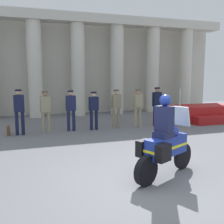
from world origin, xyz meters
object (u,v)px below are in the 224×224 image
reviewing_stand (200,113)px  officer_in_row_5 (138,105)px  officer_in_row_1 (45,108)px  officer_in_row_6 (157,103)px  officer_in_row_0 (19,108)px  officer_in_row_4 (116,106)px  briefcase_on_ground (8,131)px  officer_in_row_3 (94,108)px  officer_in_row_2 (71,107)px  motorcycle_with_rider (165,143)px

reviewing_stand → officer_in_row_5: 3.74m
officer_in_row_1 → officer_in_row_5: 4.00m
officer_in_row_1 → officer_in_row_6: 4.94m
officer_in_row_0 → officer_in_row_6: bearing=174.5°
officer_in_row_4 → officer_in_row_5: size_ratio=1.00×
officer_in_row_4 → briefcase_on_ground: (-4.42, -0.04, -0.82)m
officer_in_row_3 → briefcase_on_ground: bearing=-5.8°
reviewing_stand → officer_in_row_3: reviewing_stand is taller
officer_in_row_3 → officer_in_row_2: bearing=-11.2°
officer_in_row_0 → officer_in_row_2: officer_in_row_0 is taller
reviewing_stand → officer_in_row_5: officer_in_row_5 is taller
officer_in_row_4 → officer_in_row_6: size_ratio=0.96×
officer_in_row_6 → motorcycle_with_rider: 6.13m
officer_in_row_2 → officer_in_row_5: officer_in_row_2 is taller
officer_in_row_1 → briefcase_on_ground: bearing=-2.8°
briefcase_on_ground → officer_in_row_0: bearing=-6.5°
officer_in_row_2 → reviewing_stand: bearing=177.2°
officer_in_row_1 → reviewing_stand: bearing=176.9°
officer_in_row_4 → motorcycle_with_rider: motorcycle_with_rider is taller
officer_in_row_3 → officer_in_row_5: officer_in_row_5 is taller
reviewing_stand → motorcycle_with_rider: size_ratio=1.76×
officer_in_row_3 → officer_in_row_4: bearing=176.2°
officer_in_row_0 → motorcycle_with_rider: (3.23, -5.45, -0.25)m
officer_in_row_2 → officer_in_row_4: size_ratio=1.00×
officer_in_row_6 → motorcycle_with_rider: bearing=57.9°
officer_in_row_1 → officer_in_row_5: bearing=172.9°
officer_in_row_2 → briefcase_on_ground: bearing=-3.7°
officer_in_row_3 → officer_in_row_6: size_ratio=0.92×
motorcycle_with_rider → officer_in_row_1: bearing=85.9°
motorcycle_with_rider → officer_in_row_5: bearing=46.3°
officer_in_row_2 → motorcycle_with_rider: bearing=96.4°
reviewing_stand → briefcase_on_ground: bearing=-177.2°
briefcase_on_ground → officer_in_row_3: bearing=0.1°
officer_in_row_6 → officer_in_row_0: bearing=-5.5°
reviewing_stand → motorcycle_with_rider: (-5.42, -5.95, 0.42)m
officer_in_row_3 → briefcase_on_ground: officer_in_row_3 is taller
officer_in_row_4 → officer_in_row_2: bearing=-7.4°
officer_in_row_6 → officer_in_row_3: bearing=-6.1°
officer_in_row_6 → briefcase_on_ground: bearing=-5.9°
reviewing_stand → officer_in_row_1: size_ratio=2.01×
officer_in_row_0 → officer_in_row_4: (3.98, 0.09, -0.05)m
officer_in_row_4 → officer_in_row_6: 1.94m
officer_in_row_0 → motorcycle_with_rider: 6.34m
officer_in_row_2 → motorcycle_with_rider: (1.22, -5.59, -0.20)m
officer_in_row_1 → briefcase_on_ground: size_ratio=4.69×
officer_in_row_4 → briefcase_on_ground: officer_in_row_4 is taller
officer_in_row_1 → officer_in_row_5: size_ratio=1.00×
briefcase_on_ground → officer_in_row_5: bearing=-0.0°
officer_in_row_2 → officer_in_row_3: size_ratio=1.04×
officer_in_row_0 → officer_in_row_2: bearing=178.2°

